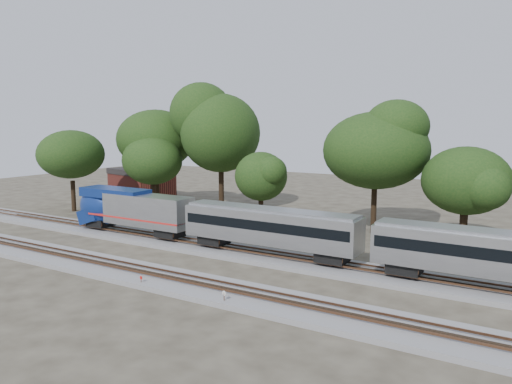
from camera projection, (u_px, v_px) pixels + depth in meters
ground at (186, 267)px, 43.88m from camera, size 160.00×160.00×0.00m
track_far at (224, 250)px, 48.94m from camera, size 160.00×5.00×0.73m
track_near at (154, 277)px, 40.46m from camera, size 160.00×5.00×0.73m
switch_stand_red at (141, 280)px, 38.48m from camera, size 0.29×0.07×0.91m
switch_stand_white at (224, 296)px, 34.55m from camera, size 0.34×0.13×1.10m
switch_lever at (215, 302)px, 35.08m from camera, size 0.55×0.40×0.30m
brick_building at (142, 183)px, 84.10m from camera, size 11.59×9.34×4.91m
tree_0 at (71, 154)px, 70.35m from camera, size 8.27×8.27×11.66m
tree_1 at (156, 140)px, 73.15m from camera, size 10.29×10.29×14.50m
tree_2 at (152, 161)px, 69.25m from camera, size 7.47×7.47×10.53m
tree_3 at (221, 133)px, 68.31m from camera, size 11.33×11.33×15.97m
tree_4 at (261, 177)px, 60.93m from camera, size 6.18×6.18×8.72m
tree_5 at (376, 151)px, 55.97m from camera, size 9.65×9.65×13.61m
tree_6 at (466, 181)px, 49.64m from camera, size 6.99×6.99×9.86m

